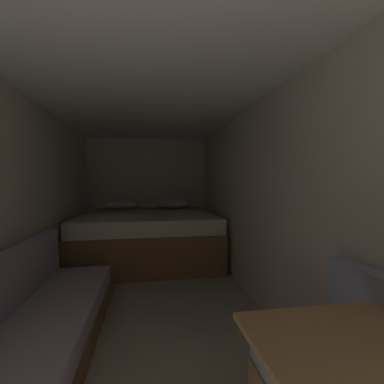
{
  "coord_description": "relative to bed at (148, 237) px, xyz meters",
  "views": [
    {
      "loc": [
        0.01,
        -0.47,
        1.3
      ],
      "look_at": [
        0.5,
        2.49,
        1.17
      ],
      "focal_mm": 24.87,
      "sensor_mm": 36.0,
      "label": 1
    }
  ],
  "objects": [
    {
      "name": "bed",
      "position": [
        0.0,
        0.0,
        0.0
      ],
      "size": [
        2.13,
        1.78,
        0.95
      ],
      "color": "brown",
      "rests_on": "ground"
    },
    {
      "name": "ceiling_slab",
      "position": [
        0.0,
        -1.78,
        1.74
      ],
      "size": [
        2.35,
        5.41,
        0.05
      ],
      "primitive_type": "cube",
      "color": "white",
      "rests_on": "wall_left"
    },
    {
      "name": "wall_back",
      "position": [
        0.0,
        0.95,
        0.66
      ],
      "size": [
        2.35,
        0.05,
        2.11
      ],
      "primitive_type": "cube",
      "color": "beige",
      "rests_on": "ground"
    },
    {
      "name": "ground_plane",
      "position": [
        0.0,
        -1.78,
        -0.39
      ],
      "size": [
        7.41,
        7.41,
        0.0
      ],
      "primitive_type": "plane",
      "color": "#A39984"
    },
    {
      "name": "wall_right",
      "position": [
        1.15,
        -1.78,
        0.66
      ],
      "size": [
        0.05,
        5.41,
        2.11
      ],
      "primitive_type": "cube",
      "color": "beige",
      "rests_on": "ground"
    },
    {
      "name": "sofa_left",
      "position": [
        -0.81,
        -2.62,
        -0.16
      ],
      "size": [
        0.7,
        2.91,
        0.76
      ],
      "color": "brown",
      "rests_on": "ground"
    },
    {
      "name": "wall_left",
      "position": [
        -1.15,
        -1.78,
        0.66
      ],
      "size": [
        0.05,
        5.41,
        2.11
      ],
      "primitive_type": "cube",
      "color": "beige",
      "rests_on": "ground"
    }
  ]
}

